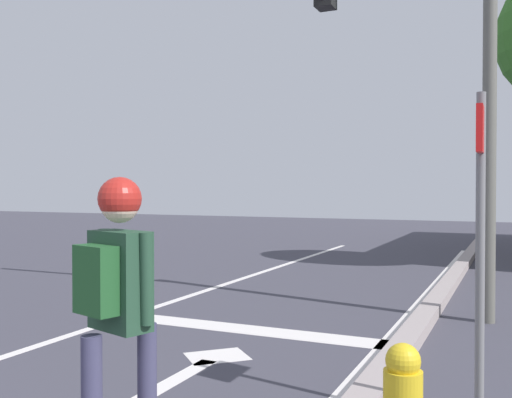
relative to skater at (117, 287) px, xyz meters
name	(u,v)px	position (x,y,z in m)	size (l,w,h in m)	color
lane_line_center	(119,319)	(-2.48, 3.20, -1.07)	(0.12, 20.00, 0.01)	silver
lane_line_curbside	(379,349)	(0.72, 3.20, -1.07)	(0.12, 20.00, 0.01)	silver
stop_bar	(249,329)	(-0.81, 3.38, -1.07)	(3.34, 0.40, 0.01)	silver
lane_arrow_stem	(168,383)	(-0.64, 1.47, -1.07)	(0.16, 1.40, 0.01)	silver
lane_arrow_head	(217,356)	(-0.64, 2.32, -1.07)	(0.56, 0.44, 0.01)	silver
curb_strip	(405,345)	(0.97, 3.20, -1.00)	(0.24, 24.00, 0.14)	#9F9190
skater	(117,287)	(0.00, 0.00, 0.00)	(0.43, 0.60, 1.59)	#3E3D5C
traffic_signal_mast	(413,44)	(0.75, 4.88, 2.33)	(4.14, 0.34, 5.04)	#626158
street_sign_post	(480,210)	(1.74, 1.53, 0.39)	(0.06, 0.44, 2.23)	slate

